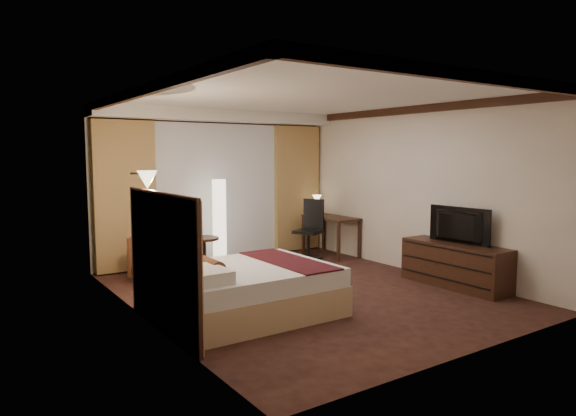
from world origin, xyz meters
TOP-DOWN VIEW (x-y plane):
  - floor at (0.00, 0.00)m, footprint 4.50×5.50m
  - ceiling at (0.00, 0.00)m, footprint 4.50×5.50m
  - back_wall at (0.00, 2.75)m, footprint 4.50×0.02m
  - left_wall at (-2.25, 0.00)m, footprint 0.02×5.50m
  - right_wall at (2.25, 0.00)m, footprint 0.02×5.50m
  - crown_molding at (0.00, 0.00)m, footprint 4.50×5.50m
  - soffit at (0.00, 2.50)m, footprint 4.50×0.50m
  - curtain_sheer at (0.00, 2.67)m, footprint 2.48×0.04m
  - curtain_left_drape at (-1.70, 2.61)m, footprint 1.00×0.14m
  - curtain_right_drape at (1.70, 2.61)m, footprint 1.00×0.14m
  - wall_sconce at (-2.09, 0.35)m, footprint 0.24×0.24m
  - bed at (-1.18, -0.44)m, footprint 2.02×1.58m
  - headboard at (-2.20, -0.44)m, footprint 0.12×1.88m
  - armchair at (-1.41, 1.72)m, footprint 1.02×1.03m
  - side_table at (-0.65, 1.94)m, footprint 0.52×0.52m
  - floor_lamp at (-0.18, 2.27)m, footprint 0.32×0.32m
  - desk at (1.95, 1.83)m, footprint 0.55×1.18m
  - desk_lamp at (1.95, 2.27)m, footprint 0.18×0.18m
  - office_chair at (1.38, 1.78)m, footprint 0.71×0.71m
  - dresser at (2.00, -1.00)m, footprint 0.50×1.63m
  - television at (1.97, -1.00)m, footprint 0.62×1.02m

SIDE VIEW (x-z plane):
  - floor at x=0.00m, z-range -0.01..0.01m
  - side_table at x=-0.65m, z-range 0.00..0.57m
  - bed at x=-1.18m, z-range 0.00..0.59m
  - dresser at x=2.00m, z-range 0.00..0.64m
  - desk at x=1.95m, z-range 0.00..0.75m
  - armchair at x=-1.41m, z-range 0.00..0.79m
  - office_chair at x=1.38m, z-range 0.00..1.10m
  - headboard at x=-2.20m, z-range 0.00..1.50m
  - floor_lamp at x=-0.18m, z-range 0.00..1.51m
  - television at x=1.97m, z-range 0.85..0.98m
  - desk_lamp at x=1.95m, z-range 0.75..1.09m
  - curtain_sheer at x=0.00m, z-range 0.02..2.48m
  - curtain_left_drape at x=-1.70m, z-range 0.02..2.48m
  - curtain_right_drape at x=1.70m, z-range 0.02..2.48m
  - back_wall at x=0.00m, z-range 0.00..2.70m
  - left_wall at x=-2.25m, z-range 0.00..2.70m
  - right_wall at x=2.25m, z-range 0.00..2.70m
  - wall_sconce at x=-2.09m, z-range 1.50..1.74m
  - soffit at x=0.00m, z-range 2.50..2.70m
  - crown_molding at x=0.00m, z-range 2.58..2.70m
  - ceiling at x=0.00m, z-range 2.70..2.71m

